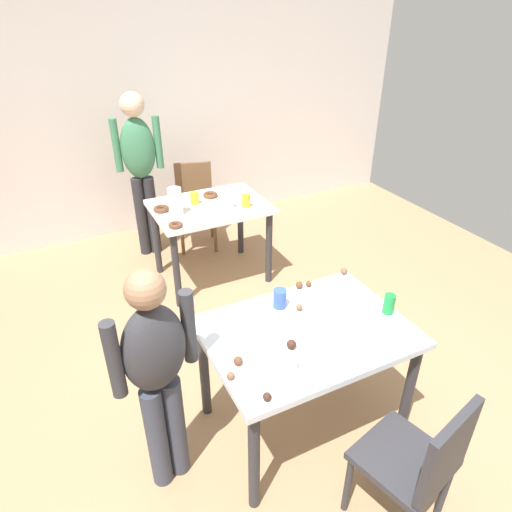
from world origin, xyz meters
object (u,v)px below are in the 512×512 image
at_px(person_adult_far, 140,162).
at_px(mixing_bowl, 281,363).
at_px(soda_can, 389,304).
at_px(dining_table_far, 210,217).
at_px(chair_far_table, 195,200).
at_px(dining_table_near, 306,344).
at_px(chair_near_table, 420,461).
at_px(pitcher_far, 175,202).
at_px(person_girl_near, 157,369).

height_order(person_adult_far, mixing_bowl, person_adult_far).
bearing_deg(soda_can, dining_table_far, 100.61).
bearing_deg(chair_far_table, dining_table_near, -95.65).
xyz_separation_m(dining_table_near, chair_near_table, (0.14, -0.78, -0.15)).
bearing_deg(pitcher_far, dining_table_far, 12.64).
xyz_separation_m(chair_near_table, pitcher_far, (-0.32, 2.56, 0.37)).
xyz_separation_m(person_girl_near, mixing_bowl, (0.57, -0.22, -0.02)).
distance_m(person_girl_near, person_adult_far, 2.65).
bearing_deg(chair_near_table, person_girl_near, 140.69).
distance_m(mixing_bowl, pitcher_far, 1.98).
bearing_deg(chair_near_table, dining_table_near, 100.04).
xyz_separation_m(chair_far_table, mixing_bowl, (-0.53, -2.77, 0.28)).
bearing_deg(person_girl_near, mixing_bowl, -20.84).
bearing_deg(chair_far_table, person_adult_far, 177.93).
height_order(chair_far_table, pitcher_far, pitcher_far).
distance_m(chair_near_table, pitcher_far, 2.61).
height_order(dining_table_near, mixing_bowl, mixing_bowl).
xyz_separation_m(person_girl_near, person_adult_far, (0.58, 2.58, 0.18)).
xyz_separation_m(soda_can, pitcher_far, (-0.69, 1.86, 0.06)).
distance_m(dining_table_far, person_girl_near, 2.09).
distance_m(dining_table_far, chair_far_table, 0.75).
distance_m(dining_table_far, mixing_bowl, 2.10).
relative_size(chair_near_table, person_girl_near, 0.64).
distance_m(chair_far_table, soda_can, 2.69).
distance_m(dining_table_far, person_adult_far, 0.92).
bearing_deg(chair_near_table, pitcher_far, 97.15).
relative_size(chair_near_table, mixing_bowl, 5.41).
bearing_deg(dining_table_far, mixing_bowl, -101.64).
distance_m(chair_near_table, soda_can, 0.86).
height_order(dining_table_near, chair_far_table, chair_far_table).
xyz_separation_m(chair_far_table, person_adult_far, (-0.52, 0.02, 0.49)).
distance_m(dining_table_far, pitcher_far, 0.41).
xyz_separation_m(person_adult_far, soda_can, (0.77, -2.68, -0.17)).
xyz_separation_m(chair_far_table, soda_can, (0.25, -2.66, 0.31)).
height_order(chair_far_table, soda_can, soda_can).
relative_size(person_girl_near, mixing_bowl, 8.43).
relative_size(chair_near_table, pitcher_far, 3.63).
bearing_deg(dining_table_far, soda_can, -79.39).
relative_size(mixing_bowl, pitcher_far, 0.67).
relative_size(chair_near_table, person_adult_far, 0.54).
height_order(dining_table_far, person_adult_far, person_adult_far).
bearing_deg(person_girl_near, soda_can, -4.15).
distance_m(chair_near_table, person_adult_far, 3.44).
relative_size(dining_table_far, mixing_bowl, 6.21).
xyz_separation_m(dining_table_near, pitcher_far, (-0.18, 1.78, 0.22)).
xyz_separation_m(chair_near_table, person_adult_far, (-0.40, 3.38, 0.49)).
distance_m(chair_far_table, person_girl_near, 2.80).
bearing_deg(dining_table_far, person_girl_near, -118.31).
relative_size(chair_near_table, soda_can, 7.13).
bearing_deg(mixing_bowl, person_girl_near, 159.16).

